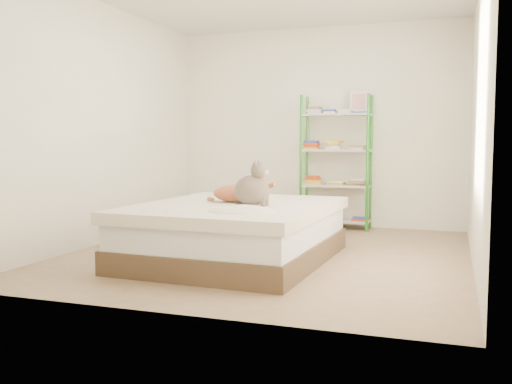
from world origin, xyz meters
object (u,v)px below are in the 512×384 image
at_px(cardboard_box, 296,224).
at_px(white_bin, 216,208).
at_px(orange_cat, 236,191).
at_px(shelf_unit, 336,162).
at_px(bed, 235,232).
at_px(grey_cat, 252,184).

xyz_separation_m(cardboard_box, white_bin, (-1.41, 0.99, 0.02)).
relative_size(orange_cat, shelf_unit, 0.30).
bearing_deg(white_bin, shelf_unit, 1.07).
relative_size(bed, shelf_unit, 1.24).
bearing_deg(cardboard_box, shelf_unit, 71.24).
distance_m(grey_cat, cardboard_box, 1.45).
bearing_deg(bed, orange_cat, 110.42).
relative_size(grey_cat, cardboard_box, 0.73).
distance_m(shelf_unit, cardboard_box, 1.25).
height_order(orange_cat, shelf_unit, shelf_unit).
bearing_deg(shelf_unit, cardboard_box, -103.82).
distance_m(orange_cat, shelf_unit, 2.22).
relative_size(bed, white_bin, 5.20).
bearing_deg(white_bin, grey_cat, -60.01).
bearing_deg(white_bin, cardboard_box, -35.27).
relative_size(orange_cat, cardboard_box, 0.97).
distance_m(bed, shelf_unit, 2.40).
relative_size(bed, grey_cat, 5.42).
bearing_deg(bed, cardboard_box, 80.94).
xyz_separation_m(orange_cat, grey_cat, (0.24, -0.22, 0.09)).
bearing_deg(shelf_unit, orange_cat, -104.36).
xyz_separation_m(grey_cat, shelf_unit, (0.31, 2.36, 0.12)).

